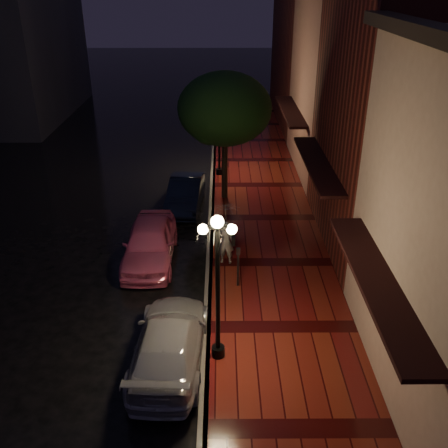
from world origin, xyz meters
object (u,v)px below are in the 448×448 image
(navy_car, at_px, (185,193))
(silver_car, at_px, (170,342))
(street_tree, at_px, (225,111))
(parking_meter, at_px, (238,263))
(streetlamp_near, at_px, (218,281))
(woman_with_umbrella, at_px, (226,225))
(streetlamp_far, at_px, (219,129))
(pink_car, at_px, (150,242))

(navy_car, relative_size, silver_car, 0.89)
(street_tree, relative_size, parking_meter, 4.00)
(streetlamp_near, xyz_separation_m, woman_with_umbrella, (0.25, 5.01, -0.91))
(streetlamp_near, relative_size, silver_car, 0.93)
(streetlamp_far, distance_m, navy_car, 4.55)
(navy_car, height_order, woman_with_umbrella, woman_with_umbrella)
(pink_car, bearing_deg, silver_car, -77.65)
(streetlamp_far, bearing_deg, streetlamp_near, -90.00)
(streetlamp_far, relative_size, woman_with_umbrella, 1.86)
(street_tree, distance_m, silver_car, 11.73)
(streetlamp_near, height_order, silver_car, streetlamp_near)
(streetlamp_near, height_order, pink_car, streetlamp_near)
(streetlamp_near, height_order, navy_car, streetlamp_near)
(streetlamp_near, distance_m, silver_car, 2.34)
(navy_car, bearing_deg, parking_meter, -68.28)
(street_tree, xyz_separation_m, woman_with_umbrella, (-0.01, -5.99, -2.56))
(pink_car, xyz_separation_m, parking_meter, (3.20, -1.91, 0.27))
(silver_car, bearing_deg, navy_car, -86.06)
(streetlamp_far, bearing_deg, woman_with_umbrella, -88.39)
(streetlamp_near, bearing_deg, silver_car, -177.14)
(streetlamp_far, distance_m, parking_meter, 10.65)
(streetlamp_far, height_order, pink_car, streetlamp_far)
(streetlamp_near, xyz_separation_m, navy_car, (-1.54, 10.17, -1.92))
(parking_meter, bearing_deg, silver_car, -114.93)
(streetlamp_near, xyz_separation_m, silver_car, (-1.32, -0.07, -1.93))
(street_tree, distance_m, pink_car, 7.16)
(silver_car, bearing_deg, streetlamp_near, -174.44)
(street_tree, bearing_deg, streetlamp_near, -91.35)
(pink_car, relative_size, navy_car, 1.09)
(streetlamp_far, xyz_separation_m, parking_meter, (0.65, -10.51, -1.57))
(streetlamp_near, xyz_separation_m, street_tree, (0.26, 10.99, 1.64))
(navy_car, bearing_deg, woman_with_umbrella, -67.27)
(pink_car, bearing_deg, streetlamp_near, -65.06)
(streetlamp_near, bearing_deg, woman_with_umbrella, 87.11)
(streetlamp_far, bearing_deg, navy_car, -111.92)
(streetlamp_far, relative_size, street_tree, 0.74)
(street_tree, relative_size, silver_car, 1.25)
(streetlamp_far, bearing_deg, pink_car, -106.52)
(streetlamp_far, xyz_separation_m, woman_with_umbrella, (0.25, -8.99, -0.91))
(streetlamp_near, distance_m, street_tree, 11.12)
(silver_car, height_order, woman_with_umbrella, woman_with_umbrella)
(navy_car, relative_size, woman_with_umbrella, 1.77)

